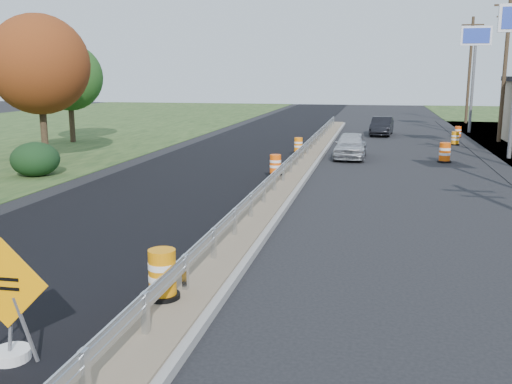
% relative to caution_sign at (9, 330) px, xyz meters
% --- Properties ---
extents(ground, '(140.00, 140.00, 0.00)m').
position_rel_caution_sign_xyz_m(ground, '(1.89, 8.90, -0.51)').
color(ground, black).
rests_on(ground, ground).
extents(milled_overlay, '(7.20, 120.00, 0.01)m').
position_rel_caution_sign_xyz_m(milled_overlay, '(-2.51, 18.90, -0.50)').
color(milled_overlay, black).
rests_on(milled_overlay, ground).
extents(median, '(1.60, 55.00, 0.23)m').
position_rel_caution_sign_xyz_m(median, '(1.89, 16.90, -0.40)').
color(median, gray).
rests_on(median, ground).
extents(guardrail, '(0.10, 46.15, 0.72)m').
position_rel_caution_sign_xyz_m(guardrail, '(1.89, 17.90, 0.22)').
color(guardrail, silver).
rests_on(guardrail, median).
extents(pylon_sign_north, '(2.20, 0.30, 7.90)m').
position_rel_caution_sign_xyz_m(pylon_sign_north, '(12.39, 38.90, 5.97)').
color(pylon_sign_north, slate).
rests_on(pylon_sign_north, ground).
extents(utility_pole_nmid, '(1.90, 0.26, 9.40)m').
position_rel_caution_sign_xyz_m(utility_pole_nmid, '(13.39, 32.90, 4.43)').
color(utility_pole_nmid, '#473523').
rests_on(utility_pole_nmid, ground).
extents(utility_pole_north, '(1.90, 0.26, 9.40)m').
position_rel_caution_sign_xyz_m(utility_pole_north, '(13.39, 47.90, 4.43)').
color(utility_pole_north, '#473523').
rests_on(utility_pole_north, ground).
extents(hedge_north, '(2.09, 2.09, 1.52)m').
position_rel_caution_sign_xyz_m(hedge_north, '(-9.11, 14.90, 0.25)').
color(hedge_north, black).
rests_on(hedge_north, ground).
extents(tree_near_red, '(4.95, 4.95, 7.35)m').
position_rel_caution_sign_xyz_m(tree_near_red, '(-11.11, 18.90, 4.36)').
color(tree_near_red, '#473523').
rests_on(tree_near_red, ground).
extents(tree_near_back, '(4.29, 4.29, 6.37)m').
position_rel_caution_sign_xyz_m(tree_near_back, '(-14.11, 26.90, 3.70)').
color(tree_near_back, '#473523').
rests_on(tree_near_back, ground).
extents(caution_sign, '(1.45, 0.60, 2.00)m').
position_rel_caution_sign_xyz_m(caution_sign, '(0.00, 0.00, 0.00)').
color(caution_sign, white).
rests_on(caution_sign, ground).
extents(barrel_median_near, '(0.65, 0.65, 0.95)m').
position_rel_caution_sign_xyz_m(barrel_median_near, '(1.62, 2.36, 0.18)').
color(barrel_median_near, black).
rests_on(barrel_median_near, median).
extents(barrel_median_mid, '(0.59, 0.59, 0.86)m').
position_rel_caution_sign_xyz_m(barrel_median_mid, '(1.34, 16.15, 0.13)').
color(barrel_median_mid, black).
rests_on(barrel_median_mid, median).
extents(barrel_median_far, '(0.56, 0.56, 0.82)m').
position_rel_caution_sign_xyz_m(barrel_median_far, '(1.34, 23.27, 0.11)').
color(barrel_median_far, black).
rests_on(barrel_median_far, median).
extents(barrel_shoulder_near, '(0.69, 0.69, 1.01)m').
position_rel_caution_sign_xyz_m(barrel_shoulder_near, '(8.89, 22.85, -0.02)').
color(barrel_shoulder_near, black).
rests_on(barrel_shoulder_near, ground).
extents(barrel_shoulder_mid, '(0.58, 0.58, 0.85)m').
position_rel_caution_sign_xyz_m(barrel_shoulder_mid, '(10.34, 30.61, -0.10)').
color(barrel_shoulder_mid, black).
rests_on(barrel_shoulder_mid, ground).
extents(barrel_shoulder_far, '(0.55, 0.55, 0.80)m').
position_rel_caution_sign_xyz_m(barrel_shoulder_far, '(11.09, 35.19, -0.12)').
color(barrel_shoulder_far, black).
rests_on(barrel_shoulder_far, ground).
extents(car_silver, '(1.72, 4.10, 1.39)m').
position_rel_caution_sign_xyz_m(car_silver, '(4.13, 23.38, 0.19)').
color(car_silver, silver).
rests_on(car_silver, ground).
extents(car_dark_mid, '(1.80, 4.18, 1.34)m').
position_rel_caution_sign_xyz_m(car_dark_mid, '(5.80, 35.66, 0.16)').
color(car_dark_mid, black).
rests_on(car_dark_mid, ground).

